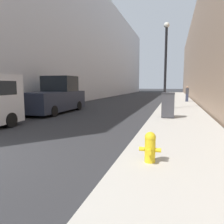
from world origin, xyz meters
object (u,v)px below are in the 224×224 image
object	(u,v)px
pedestrian_on_sidewalk	(187,94)
fire_hydrant	(150,146)
lamppost	(166,63)
trash_bin	(168,105)
pickup_truck	(55,97)

from	to	relation	value
pedestrian_on_sidewalk	fire_hydrant	bearing A→B (deg)	-95.12
fire_hydrant	lamppost	bearing A→B (deg)	91.10
trash_bin	pedestrian_on_sidewalk	xyz separation A→B (m)	(1.49, 11.69, 0.13)
pickup_truck	pedestrian_on_sidewalk	distance (m)	13.55
lamppost	pickup_truck	size ratio (longest dim) A/B	1.08
pedestrian_on_sidewalk	pickup_truck	bearing A→B (deg)	-130.69
pickup_truck	pedestrian_on_sidewalk	world-z (taller)	pickup_truck
lamppost	pickup_truck	world-z (taller)	lamppost
fire_hydrant	pickup_truck	size ratio (longest dim) A/B	0.12
trash_bin	pedestrian_on_sidewalk	bearing A→B (deg)	82.72
lamppost	pedestrian_on_sidewalk	distance (m)	7.93
pickup_truck	pedestrian_on_sidewalk	bearing A→B (deg)	49.31
pickup_truck	lamppost	bearing A→B (deg)	22.93
fire_hydrant	lamppost	world-z (taller)	lamppost
pickup_truck	fire_hydrant	bearing A→B (deg)	-48.81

